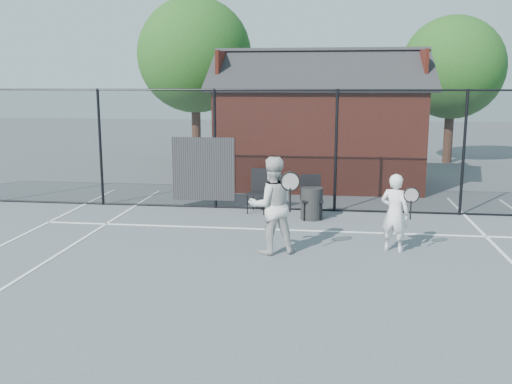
# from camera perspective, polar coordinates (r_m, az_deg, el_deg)

# --- Properties ---
(ground) EXTENTS (80.00, 80.00, 0.00)m
(ground) POSITION_cam_1_polar(r_m,az_deg,el_deg) (9.52, 1.86, -8.39)
(ground) COLOR #4E5259
(ground) RESTS_ON ground
(court_lines) EXTENTS (11.02, 18.00, 0.01)m
(court_lines) POSITION_cam_1_polar(r_m,az_deg,el_deg) (8.28, 0.95, -11.34)
(court_lines) COLOR white
(court_lines) RESTS_ON ground
(fence) EXTENTS (22.04, 3.00, 3.00)m
(fence) POSITION_cam_1_polar(r_m,az_deg,el_deg) (14.09, 2.66, 3.97)
(fence) COLOR black
(fence) RESTS_ON ground
(clubhouse) EXTENTS (6.50, 4.36, 4.19)m
(clubhouse) POSITION_cam_1_polar(r_m,az_deg,el_deg) (18.01, 6.32, 5.93)
(clubhouse) COLOR maroon
(clubhouse) RESTS_ON ground
(tree_left) EXTENTS (4.48, 4.48, 6.44)m
(tree_left) POSITION_cam_1_polar(r_m,az_deg,el_deg) (23.10, -6.13, 13.42)
(tree_left) COLOR black
(tree_left) RESTS_ON ground
(tree_right) EXTENTS (3.97, 3.97, 5.70)m
(tree_right) POSITION_cam_1_polar(r_m,az_deg,el_deg) (23.90, 19.06, 11.65)
(tree_right) COLOR black
(tree_right) RESTS_ON ground
(player_front) EXTENTS (0.71, 0.59, 1.48)m
(player_front) POSITION_cam_1_polar(r_m,az_deg,el_deg) (10.98, 13.70, -2.03)
(player_front) COLOR white
(player_front) RESTS_ON ground
(player_back) EXTENTS (1.07, 0.95, 1.82)m
(player_back) POSITION_cam_1_polar(r_m,az_deg,el_deg) (10.54, 1.59, -1.34)
(player_back) COLOR silver
(player_back) RESTS_ON ground
(chair_left) EXTENTS (0.60, 0.61, 1.04)m
(chair_left) POSITION_cam_1_polar(r_m,az_deg,el_deg) (13.90, 0.23, 0.02)
(chair_left) COLOR black
(chair_left) RESTS_ON ground
(chair_right) EXTENTS (0.57, 0.58, 1.00)m
(chair_right) POSITION_cam_1_polar(r_m,az_deg,el_deg) (13.31, 5.58, -0.61)
(chair_right) COLOR black
(chair_right) RESTS_ON ground
(waste_bin) EXTENTS (0.56, 0.56, 0.74)m
(waste_bin) POSITION_cam_1_polar(r_m,az_deg,el_deg) (13.34, 5.59, -1.15)
(waste_bin) COLOR #252525
(waste_bin) RESTS_ON ground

